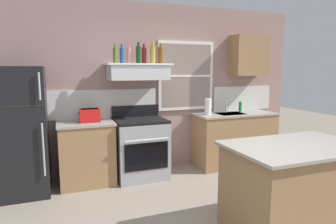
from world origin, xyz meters
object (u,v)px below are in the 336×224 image
Objects in this scene: bottle_red_label_wine at (144,55)px; dish_soap_bottle at (240,107)px; bottle_rose_pink at (129,56)px; kitchen_island at (295,188)px; stove_range at (141,148)px; bottle_blue_liqueur at (122,55)px; toaster at (90,115)px; bottle_champagne_gold_foil at (153,54)px; refrigerator at (19,132)px; bottle_amber_wine at (160,55)px; paper_towel_roll at (208,107)px; bottle_dark_green_wine at (138,55)px; bottle_olive_oil_square at (115,55)px.

bottle_red_label_wine is 1.65× the size of dish_soap_bottle.
bottle_rose_pink is at bearing -175.54° from bottle_red_label_wine.
kitchen_island is at bearing -110.47° from dish_soap_bottle.
stove_range is 1.42m from bottle_blue_liqueur.
toaster is 1.31m from bottle_champagne_gold_foil.
bottle_rose_pink is (1.52, 0.15, 1.02)m from refrigerator.
bottle_red_label_wine is 0.25m from bottle_amber_wine.
bottle_red_label_wine is at bearing 148.51° from bottle_champagne_gold_foil.
bottle_amber_wine is at bearing -8.82° from bottle_rose_pink.
kitchen_island is (0.72, -2.08, -1.42)m from bottle_amber_wine.
bottle_red_label_wine is at bearing 2.66° from bottle_blue_liqueur.
bottle_amber_wine is 1.77m from dish_soap_bottle.
bottle_red_label_wine is 1.10× the size of paper_towel_roll.
bottle_red_label_wine is 1.35m from paper_towel_roll.
bottle_dark_green_wine is 0.12m from bottle_red_label_wine.
bottle_amber_wine reaches higher than stove_range.
bottle_champagne_gold_foil is at bearing 2.98° from refrigerator.
refrigerator is 1.21× the size of kitchen_island.
paper_towel_roll is (1.18, 0.04, 0.58)m from stove_range.
bottle_rose_pink is 2.18m from dish_soap_bottle.
bottle_blue_liqueur reaches higher than stove_range.
dish_soap_bottle is 0.13× the size of kitchen_island.
bottle_blue_liqueur is 0.25m from bottle_dark_green_wine.
bottle_champagne_gold_foil is (0.97, 0.04, 0.88)m from toaster.
bottle_dark_green_wine is at bearing 6.87° from bottle_olive_oil_square.
paper_towel_roll reaches higher than toaster.
bottle_rose_pink is 0.24m from bottle_red_label_wine.
paper_towel_roll is at bearing -4.02° from bottle_rose_pink.
bottle_red_label_wine is 1.97m from dish_soap_bottle.
paper_towel_roll is (0.94, -0.04, -0.84)m from bottle_champagne_gold_foil.
bottle_amber_wine is at bearing -7.47° from bottle_blue_liqueur.
paper_towel_roll is 0.19× the size of kitchen_island.
kitchen_island is (1.30, -2.16, -1.41)m from bottle_blue_liqueur.
toaster reaches higher than stove_range.
refrigerator is at bearing -174.48° from bottle_red_label_wine.
kitchen_island is at bearing -62.15° from stove_range.
bottle_olive_oil_square is 0.15m from bottle_blue_liqueur.
bottle_rose_pink is at bearing 171.18° from bottle_amber_wine.
bottle_rose_pink is at bearing -1.41° from bottle_blue_liqueur.
refrigerator is at bearing -177.02° from bottle_champagne_gold_foil.
bottle_blue_liqueur reaches higher than refrigerator.
bottle_champagne_gold_foil is at bearing -177.84° from dish_soap_bottle.
bottle_rose_pink is 0.14m from bottle_dark_green_wine.
bottle_red_label_wine is at bearing 51.99° from stove_range.
bottle_dark_green_wine is at bearing 175.15° from bottle_amber_wine.
bottle_olive_oil_square is at bearing -167.07° from bottle_red_label_wine.
toaster is 1.10× the size of bottle_olive_oil_square.
kitchen_island is (2.72, -2.01, -0.39)m from refrigerator.
bottle_olive_oil_square is 0.48m from bottle_red_label_wine.
stove_range is 1.41m from bottle_rose_pink.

